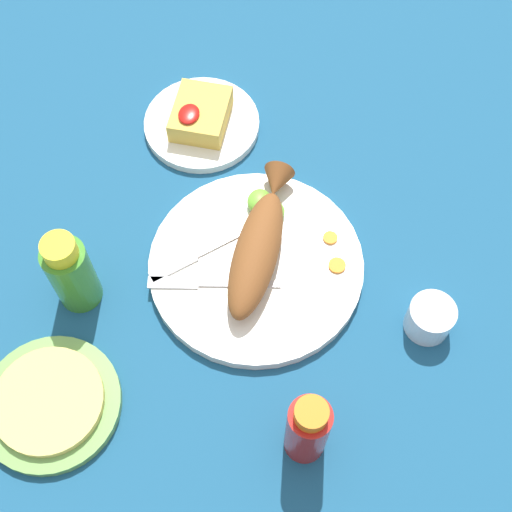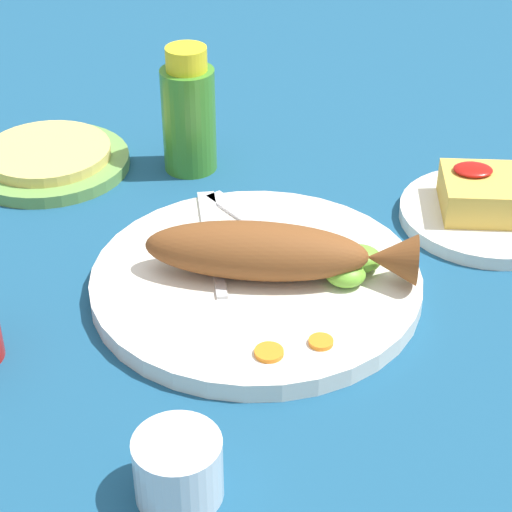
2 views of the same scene
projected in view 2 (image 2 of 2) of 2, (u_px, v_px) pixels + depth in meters
The scene contains 15 objects.
ground_plane at pixel (256, 290), 0.86m from camera, with size 4.00×4.00×0.00m, color navy.
main_plate at pixel (256, 282), 0.85m from camera, with size 0.30×0.30×0.02m, color white.
fried_fish at pixel (274, 252), 0.83m from camera, with size 0.25×0.07×0.05m.
fork_near at pixel (212, 234), 0.90m from camera, with size 0.05×0.18×0.00m.
fork_far at pixel (260, 226), 0.91m from camera, with size 0.13×0.15×0.00m.
carrot_slice_near at pixel (269, 352), 0.75m from camera, with size 0.02×0.02×0.00m, color orange.
carrot_slice_mid at pixel (321, 342), 0.76m from camera, with size 0.02×0.02×0.00m, color orange.
lime_wedge_main at pixel (346, 274), 0.83m from camera, with size 0.04×0.03×0.02m, color #6BB233.
lime_wedge_side at pixel (359, 259), 0.85m from camera, with size 0.04×0.04×0.02m, color #6BB233.
hot_sauce_bottle_green at pixel (189, 114), 1.02m from camera, with size 0.06×0.06×0.14m.
salt_cup at pixel (178, 471), 0.64m from camera, with size 0.06×0.06×0.05m.
side_plate_fries at pixel (488, 215), 0.96m from camera, with size 0.18×0.18×0.01m, color white.
fries_pile at pixel (491, 193), 0.94m from camera, with size 0.10×0.08×0.04m.
tortilla_plate at pixel (49, 163), 1.05m from camera, with size 0.18×0.18×0.01m, color #6B9E4C.
tortilla_stack at pixel (47, 153), 1.04m from camera, with size 0.14×0.14×0.01m, color #E0C666.
Camera 2 is at (-0.04, 0.69, 0.51)m, focal length 65.00 mm.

